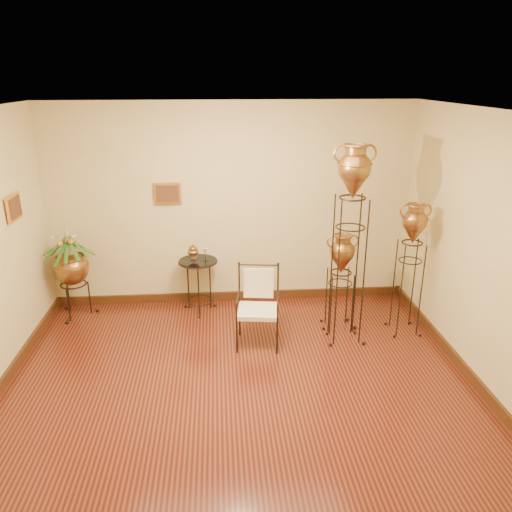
{
  "coord_description": "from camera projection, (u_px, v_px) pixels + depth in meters",
  "views": [
    {
      "loc": [
        -0.18,
        -4.17,
        3.11
      ],
      "look_at": [
        0.25,
        1.3,
        1.1
      ],
      "focal_mm": 35.0,
      "sensor_mm": 36.0,
      "label": 1
    }
  ],
  "objects": [
    {
      "name": "ground",
      "position": [
        241.0,
        404.0,
        4.99
      ],
      "size": [
        5.0,
        5.0,
        0.0
      ],
      "primitive_type": "plane",
      "color": "#5E2716",
      "rests_on": "ground"
    },
    {
      "name": "room_shell",
      "position": [
        239.0,
        240.0,
        4.4
      ],
      "size": [
        5.02,
        5.02,
        2.81
      ],
      "color": "beige",
      "rests_on": "ground"
    },
    {
      "name": "amphora_tall",
      "position": [
        349.0,
        244.0,
        5.84
      ],
      "size": [
        0.55,
        0.55,
        2.42
      ],
      "rotation": [
        0.0,
        0.0,
        -0.18
      ],
      "color": "black",
      "rests_on": "ground"
    },
    {
      "name": "amphora_mid",
      "position": [
        409.0,
        269.0,
        6.13
      ],
      "size": [
        0.44,
        0.44,
        1.7
      ],
      "rotation": [
        0.0,
        0.0,
        0.18
      ],
      "color": "black",
      "rests_on": "ground"
    },
    {
      "name": "amphora_short",
      "position": [
        340.0,
        282.0,
        6.28
      ],
      "size": [
        0.43,
        0.43,
        1.29
      ],
      "rotation": [
        0.0,
        0.0,
        0.11
      ],
      "color": "black",
      "rests_on": "ground"
    },
    {
      "name": "planter_urn",
      "position": [
        71.0,
        264.0,
        6.59
      ],
      "size": [
        0.88,
        0.88,
        1.33
      ],
      "rotation": [
        0.0,
        0.0,
        0.28
      ],
      "color": "black",
      "rests_on": "ground"
    },
    {
      "name": "armchair",
      "position": [
        258.0,
        308.0,
        5.94
      ],
      "size": [
        0.6,
        0.57,
        0.97
      ],
      "rotation": [
        0.0,
        0.0,
        -0.13
      ],
      "color": "black",
      "rests_on": "ground"
    },
    {
      "name": "side_table",
      "position": [
        199.0,
        285.0,
        6.83
      ],
      "size": [
        0.61,
        0.61,
        0.95
      ],
      "rotation": [
        0.0,
        0.0,
        0.2
      ],
      "color": "black",
      "rests_on": "ground"
    }
  ]
}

